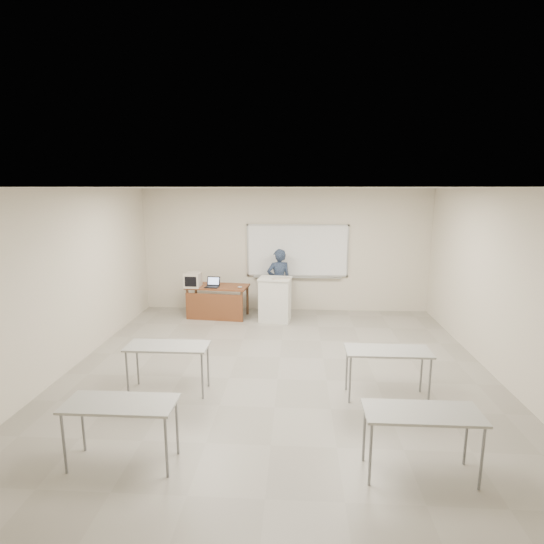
# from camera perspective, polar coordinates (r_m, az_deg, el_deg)

# --- Properties ---
(floor) EXTENTS (7.00, 8.00, 0.01)m
(floor) POSITION_cam_1_polar(r_m,az_deg,el_deg) (6.98, 0.75, -14.25)
(floor) COLOR gray
(floor) RESTS_ON ground
(whiteboard) EXTENTS (2.48, 0.10, 1.31)m
(whiteboard) POSITION_cam_1_polar(r_m,az_deg,el_deg) (10.38, 3.44, 2.78)
(whiteboard) COLOR white
(whiteboard) RESTS_ON floor
(student_desks) EXTENTS (4.40, 2.20, 0.73)m
(student_desks) POSITION_cam_1_polar(r_m,az_deg,el_deg) (5.47, 0.10, -13.93)
(student_desks) COLOR #979893
(student_desks) RESTS_ON floor
(instructor_desk) EXTENTS (1.41, 0.71, 0.75)m
(instructor_desk) POSITION_cam_1_polar(r_m,az_deg,el_deg) (9.97, -7.40, -3.15)
(instructor_desk) COLOR brown
(instructor_desk) RESTS_ON floor
(podium) EXTENTS (0.72, 0.53, 1.01)m
(podium) POSITION_cam_1_polar(r_m,az_deg,el_deg) (9.69, 0.41, -3.68)
(podium) COLOR silver
(podium) RESTS_ON floor
(crt_monitor) EXTENTS (0.36, 0.40, 0.34)m
(crt_monitor) POSITION_cam_1_polar(r_m,az_deg,el_deg) (9.99, -10.57, -1.04)
(crt_monitor) COLOR #B4A594
(crt_monitor) RESTS_ON instructor_desk
(laptop) EXTENTS (0.30, 0.28, 0.23)m
(laptop) POSITION_cam_1_polar(r_m,az_deg,el_deg) (9.91, -8.03, -1.68)
(laptop) COLOR black
(laptop) RESTS_ON instructor_desk
(mouse) EXTENTS (0.11, 0.08, 0.04)m
(mouse) POSITION_cam_1_polar(r_m,az_deg,el_deg) (9.74, -4.35, -2.03)
(mouse) COLOR #999BA0
(mouse) RESTS_ON instructor_desk
(keyboard) EXTENTS (0.43, 0.23, 0.02)m
(keyboard) POSITION_cam_1_polar(r_m,az_deg,el_deg) (9.44, 1.28, -0.87)
(keyboard) COLOR #B4A594
(keyboard) RESTS_ON podium
(presenter) EXTENTS (0.66, 0.52, 1.59)m
(presenter) POSITION_cam_1_polar(r_m,az_deg,el_deg) (10.18, 0.93, -1.29)
(presenter) COLOR black
(presenter) RESTS_ON floor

